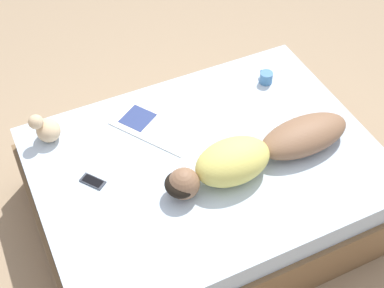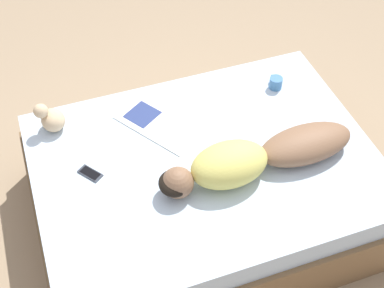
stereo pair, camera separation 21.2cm
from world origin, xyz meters
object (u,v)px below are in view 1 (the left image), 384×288
coffee_mug (266,77)px  cell_phone (93,181)px  open_magazine (155,126)px  person (257,153)px

coffee_mug → cell_phone: size_ratio=0.76×
open_magazine → cell_phone: size_ratio=3.83×
person → coffee_mug: person is taller
cell_phone → person: bearing=-54.0°
open_magazine → coffee_mug: 0.83m
open_magazine → coffee_mug: size_ratio=5.03×
person → coffee_mug: bearing=-36.8°
person → open_magazine: bearing=36.0°
person → open_magazine: person is taller
person → open_magazine: 0.68m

